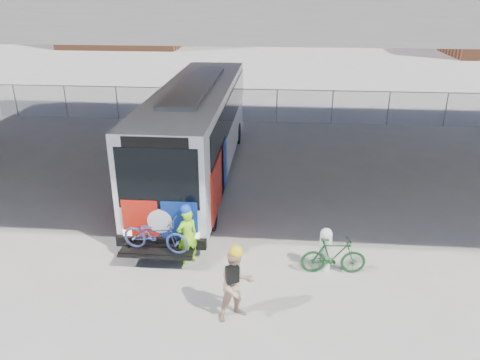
# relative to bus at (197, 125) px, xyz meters

# --- Properties ---
(ground) EXTENTS (160.00, 160.00, 0.00)m
(ground) POSITION_rel_bus_xyz_m (2.00, -3.92, -2.11)
(ground) COLOR #9E9991
(ground) RESTS_ON ground
(bus) EXTENTS (2.67, 13.02, 3.69)m
(bus) POSITION_rel_bus_xyz_m (0.00, 0.00, 0.00)
(bus) COLOR silver
(bus) RESTS_ON ground
(overpass) EXTENTS (40.00, 16.00, 7.95)m
(overpass) POSITION_rel_bus_xyz_m (2.00, 0.08, 4.44)
(overpass) COLOR #605E59
(overpass) RESTS_ON ground
(chainlink_fence) EXTENTS (30.00, 0.06, 30.00)m
(chainlink_fence) POSITION_rel_bus_xyz_m (2.00, 8.08, -0.68)
(chainlink_fence) COLOR gray
(chainlink_fence) RESTS_ON ground
(bollard) EXTENTS (0.32, 0.32, 1.23)m
(bollard) POSITION_rel_bus_xyz_m (4.51, -6.31, -1.45)
(bollard) COLOR silver
(bollard) RESTS_ON ground
(cyclist_hivis) EXTENTS (0.70, 0.66, 1.77)m
(cyclist_hivis) POSITION_rel_bus_xyz_m (0.80, -6.31, -1.25)
(cyclist_hivis) COLOR #97F81A
(cyclist_hivis) RESTS_ON ground
(cyclist_tan) EXTENTS (1.05, 0.98, 1.90)m
(cyclist_tan) POSITION_rel_bus_xyz_m (2.34, -8.50, -1.21)
(cyclist_tan) COLOR tan
(cyclist_tan) RESTS_ON ground
(bike_parked) EXTENTS (1.74, 0.58, 1.03)m
(bike_parked) POSITION_rel_bus_xyz_m (4.72, -6.49, -1.59)
(bike_parked) COLOR #16461D
(bike_parked) RESTS_ON ground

